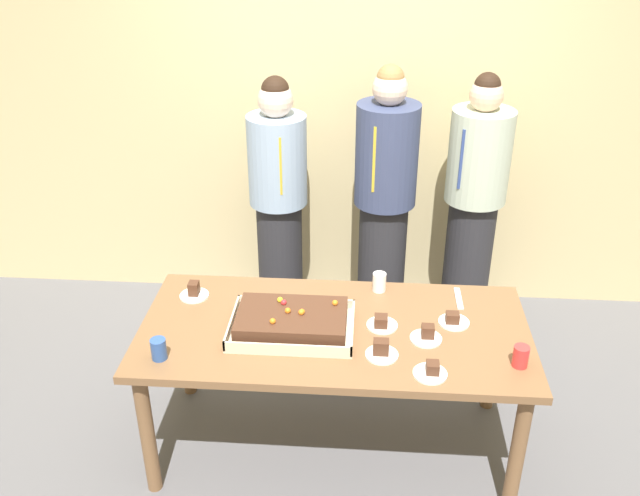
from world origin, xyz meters
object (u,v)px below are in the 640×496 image
plated_slice_center_back (453,320)px  drink_cup_middle (379,282)px  plated_slice_center_front (382,323)px  plated_slice_far_left (381,351)px  plated_slice_near_left (431,371)px  drink_cup_nearest (159,349)px  plated_slice_near_right (427,335)px  cake_server_utensil (459,298)px  party_table (334,342)px  sheet_cake (292,322)px  drink_cup_far_end (521,356)px  person_serving_front (279,202)px  person_striped_tie_right (384,204)px  person_green_shirt_behind (473,207)px  plated_slice_far_right (194,292)px

plated_slice_center_back → drink_cup_middle: drink_cup_middle is taller
plated_slice_center_front → plated_slice_far_left: bearing=-90.6°
plated_slice_near_left → drink_cup_nearest: 1.21m
plated_slice_center_front → drink_cup_middle: 0.33m
plated_slice_near_right → plated_slice_far_left: plated_slice_far_left is taller
plated_slice_far_left → plated_slice_center_back: 0.45m
drink_cup_nearest → cake_server_utensil: drink_cup_nearest is taller
party_table → plated_slice_near_right: (0.43, -0.06, 0.10)m
sheet_cake → plated_slice_near_right: size_ratio=3.89×
drink_cup_middle → plated_slice_near_right: bearing=-62.2°
plated_slice_far_left → drink_cup_nearest: bearing=-174.6°
plated_slice_center_back → party_table: bearing=-172.1°
drink_cup_nearest → drink_cup_far_end: 1.60m
drink_cup_far_end → plated_slice_near_right: bearing=156.8°
person_serving_front → plated_slice_center_back: bearing=31.7°
plated_slice_center_front → cake_server_utensil: 0.48m
cake_server_utensil → person_striped_tie_right: (-0.38, 0.81, 0.15)m
cake_server_utensil → person_green_shirt_behind: (0.17, 0.86, 0.12)m
plated_slice_far_left → plated_slice_near_left: bearing=-29.5°
drink_cup_nearest → drink_cup_far_end: size_ratio=1.00×
party_table → plated_slice_far_right: bearing=162.5°
plated_slice_far_left → drink_cup_middle: bearing=90.9°
drink_cup_middle → person_striped_tie_right: (0.03, 0.75, 0.10)m
drink_cup_far_end → person_green_shirt_behind: 1.39m
plated_slice_near_left → plated_slice_near_right: 0.26m
plated_slice_far_right → cake_server_utensil: (1.36, 0.07, -0.02)m
plated_slice_center_front → cake_server_utensil: plated_slice_center_front is taller
plated_slice_far_right → person_serving_front: bearing=71.5°
plated_slice_center_front → person_serving_front: person_serving_front is taller
plated_slice_center_back → sheet_cake: bearing=-171.2°
drink_cup_middle → person_serving_front: person_serving_front is taller
plated_slice_near_left → person_serving_front: person_serving_front is taller
plated_slice_far_left → person_green_shirt_behind: person_green_shirt_behind is taller
plated_slice_near_left → cake_server_utensil: bearing=73.6°
plated_slice_far_left → cake_server_utensil: 0.64m
drink_cup_middle → person_green_shirt_behind: (0.57, 0.80, 0.08)m
plated_slice_center_back → person_serving_front: bearing=131.7°
plated_slice_far_left → plated_slice_center_front: bearing=89.4°
plated_slice_near_left → plated_slice_center_back: same height
plated_slice_near_left → plated_slice_center_back: bearing=71.6°
plated_slice_near_right → drink_cup_middle: size_ratio=1.50×
sheet_cake → drink_cup_middle: 0.57m
party_table → plated_slice_near_left: size_ratio=12.43×
drink_cup_far_end → person_green_shirt_behind: size_ratio=0.06×
party_table → plated_slice_center_front: 0.25m
plated_slice_far_right → drink_cup_far_end: drink_cup_far_end is taller
plated_slice_center_back → drink_cup_far_end: size_ratio=1.50×
person_serving_front → plated_slice_near_right: bearing=24.3°
plated_slice_center_front → sheet_cake: bearing=-171.3°
person_striped_tie_right → plated_slice_center_back: bearing=38.6°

